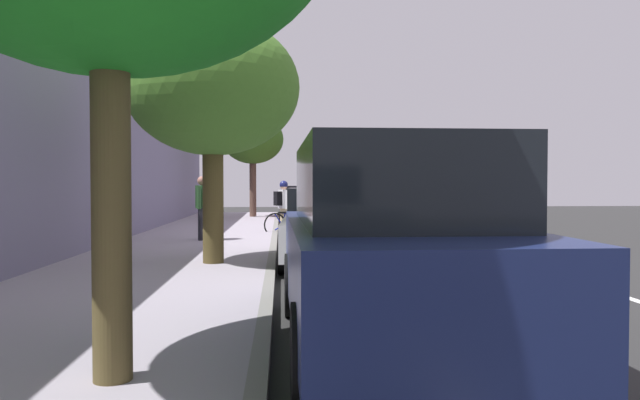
{
  "coord_description": "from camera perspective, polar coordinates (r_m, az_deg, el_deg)",
  "views": [
    {
      "loc": [
        2.14,
        11.56,
        1.6
      ],
      "look_at": [
        0.96,
        -5.97,
        1.12
      ],
      "focal_mm": 32.72,
      "sensor_mm": 36.0,
      "label": 1
    }
  ],
  "objects": [
    {
      "name": "lane_stripe_bike_edge",
      "position": [
        11.75,
        2.52,
        -6.24
      ],
      "size": [
        0.12,
        36.58,
        0.01
      ],
      "primitive_type": "cube",
      "color": "white",
      "rests_on": "ground"
    },
    {
      "name": "parked_sedan_red_nearest",
      "position": [
        26.33,
        -1.63,
        -0.28
      ],
      "size": [
        1.97,
        4.47,
        1.52
      ],
      "color": "maroon",
      "rests_on": "ground"
    },
    {
      "name": "lane_stripe_centre",
      "position": [
        13.0,
        18.22,
        -5.56
      ],
      "size": [
        0.14,
        35.8,
        0.01
      ],
      "color": "white",
      "rests_on": "ground"
    },
    {
      "name": "sidewalk",
      "position": [
        11.87,
        -14.51,
        -5.83
      ],
      "size": [
        3.86,
        36.58,
        0.16
      ],
      "primitive_type": "cube",
      "color": "#9C939F",
      "rests_on": "ground"
    },
    {
      "name": "parked_suv_dark_blue_mid",
      "position": [
        5.69,
        6.74,
        -4.24
      ],
      "size": [
        2.0,
        4.72,
        1.99
      ],
      "color": "navy",
      "rests_on": "ground"
    },
    {
      "name": "parked_sedan_white_second",
      "position": [
        11.72,
        0.74,
        -2.58
      ],
      "size": [
        1.99,
        4.48,
        1.52
      ],
      "color": "white",
      "rests_on": "ground"
    },
    {
      "name": "curb_edge",
      "position": [
        11.67,
        -4.72,
        -5.92
      ],
      "size": [
        0.16,
        36.58,
        0.16
      ],
      "primitive_type": "cube",
      "color": "gray",
      "rests_on": "ground"
    },
    {
      "name": "street_tree_near_cyclist",
      "position": [
        26.01,
        -6.59,
        5.88
      ],
      "size": [
        2.71,
        2.71,
        4.52
      ],
      "color": "brown",
      "rests_on": "sidewalk"
    },
    {
      "name": "building_facade",
      "position": [
        12.37,
        -24.56,
        3.98
      ],
      "size": [
        0.5,
        36.58,
        4.3
      ],
      "primitive_type": "cube",
      "color": "slate",
      "rests_on": "ground"
    },
    {
      "name": "bicycle_at_curb",
      "position": [
        18.0,
        -2.93,
        -2.3
      ],
      "size": [
        1.63,
        0.78,
        0.78
      ],
      "color": "black",
      "rests_on": "ground"
    },
    {
      "name": "street_tree_mid_block",
      "position": [
        10.92,
        -10.47,
        10.67
      ],
      "size": [
        3.16,
        3.16,
        4.44
      ],
      "color": "brown",
      "rests_on": "sidewalk"
    },
    {
      "name": "ground",
      "position": [
        11.87,
        6.6,
        -6.19
      ],
      "size": [
        58.52,
        58.52,
        0.0
      ],
      "primitive_type": "plane",
      "color": "#292929"
    },
    {
      "name": "cyclist_with_backpack",
      "position": [
        18.4,
        -3.65,
        -0.17
      ],
      "size": [
        0.51,
        0.58,
        1.71
      ],
      "color": "#C6B284",
      "rests_on": "ground"
    },
    {
      "name": "pedestrian_on_phone",
      "position": [
        15.23,
        -11.47,
        -0.4
      ],
      "size": [
        0.29,
        0.61,
        1.64
      ],
      "color": "black",
      "rests_on": "sidewalk"
    }
  ]
}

